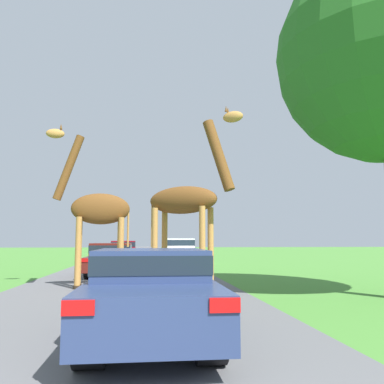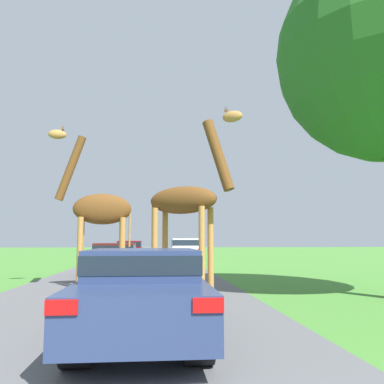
{
  "view_description": "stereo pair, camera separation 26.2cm",
  "coord_description": "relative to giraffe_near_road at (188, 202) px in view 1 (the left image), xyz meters",
  "views": [
    {
      "loc": [
        0.61,
        -1.5,
        1.46
      ],
      "look_at": [
        1.86,
        9.56,
        2.78
      ],
      "focal_mm": 38.0,
      "sensor_mm": 36.0,
      "label": 1
    },
    {
      "loc": [
        0.87,
        -1.53,
        1.46
      ],
      "look_at": [
        1.86,
        9.56,
        2.78
      ],
      "focal_mm": 38.0,
      "sensor_mm": 36.0,
      "label": 2
    }
  ],
  "objects": [
    {
      "name": "giraffe_companion",
      "position": [
        -2.68,
        1.99,
        -0.14
      ],
      "size": [
        2.67,
        0.87,
        5.09
      ],
      "rotation": [
        0.0,
        0.0,
        1.69
      ],
      "color": "#B77F3D",
      "rests_on": "ground"
    },
    {
      "name": "giraffe_near_road",
      "position": [
        0.0,
        0.0,
        0.0
      ],
      "size": [
        2.6,
        1.87,
        5.02
      ],
      "rotation": [
        0.0,
        0.0,
        -2.14
      ],
      "color": "#B77F3D",
      "rests_on": "ground"
    },
    {
      "name": "car_queue_left",
      "position": [
        0.92,
        13.69,
        -1.66
      ],
      "size": [
        1.78,
        4.23,
        1.54
      ],
      "color": "silver",
      "rests_on": "ground"
    },
    {
      "name": "car_queue_right",
      "position": [
        -2.62,
        17.02,
        -1.73
      ],
      "size": [
        1.73,
        4.31,
        1.4
      ],
      "color": "maroon",
      "rests_on": "ground"
    },
    {
      "name": "car_far_ahead",
      "position": [
        -2.55,
        6.46,
        -1.77
      ],
      "size": [
        1.78,
        4.62,
        1.32
      ],
      "color": "#561914",
      "rests_on": "ground"
    },
    {
      "name": "car_lead_maroon",
      "position": [
        -1.05,
        -4.78,
        -1.76
      ],
      "size": [
        1.74,
        4.26,
        1.32
      ],
      "color": "navy",
      "rests_on": "ground"
    },
    {
      "name": "road",
      "position": [
        -1.74,
        20.52,
        -2.48
      ],
      "size": [
        6.83,
        120.0,
        0.0
      ],
      "color": "#5B5B5E",
      "rests_on": "ground"
    }
  ]
}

